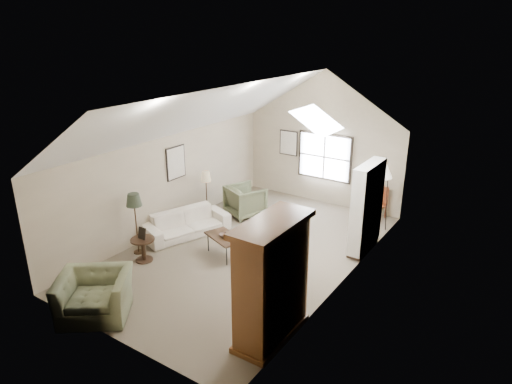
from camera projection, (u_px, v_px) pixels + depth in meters
The scene contains 18 objects.
room_shell at pixel (246, 120), 9.98m from camera, with size 5.01×8.01×4.00m.
window at pixel (325, 157), 13.63m from camera, with size 1.72×0.08×1.42m, color black.
skylight at pixel (318, 119), 10.00m from camera, with size 0.80×1.20×0.52m, color white, non-canonical shape.
wall_art at pixel (231, 153), 12.98m from camera, with size 1.97×3.71×0.88m.
armoire at pixel (272, 281), 7.70m from camera, with size 0.60×1.50×2.20m, color brown.
tv_alcove at pixel (367, 206), 10.72m from camera, with size 0.32×1.30×2.10m, color white.
media_console at pixel (363, 239), 11.03m from camera, with size 0.34×1.18×0.60m, color #382316.
tv_panel at pixel (365, 215), 10.81m from camera, with size 0.05×0.90×0.55m, color black.
sofa at pixel (187, 223), 11.82m from camera, with size 2.21×0.87×0.65m, color beige.
armchair_near at pixel (95, 295), 8.52m from camera, with size 1.28×1.11×0.83m, color #66704F.
armchair_far at pixel (245, 201), 13.02m from camera, with size 0.94×0.97×0.88m, color #576043.
coffee_table at pixel (225, 246), 10.77m from camera, with size 0.99×0.55×0.51m, color #372516.
bowl at pixel (224, 235), 10.67m from camera, with size 0.24×0.24×0.06m, color #322114.
side_table at pixel (144, 250), 10.54m from camera, with size 0.55×0.55×0.55m, color #321D14.
side_chair at pixel (379, 203), 12.80m from camera, with size 0.36×0.36×0.92m, color #652D16.
tripod_lamp at pixel (379, 197), 11.87m from camera, with size 0.55×0.55×1.91m, color white, non-canonical shape.
dark_lamp at pixel (136, 223), 10.73m from camera, with size 0.37×0.37×1.54m, color #272E20, non-canonical shape.
tan_lamp at pixel (207, 194), 12.79m from camera, with size 0.28×0.28×1.39m, color tan, non-canonical shape.
Camera 1 is at (5.66, -8.13, 5.18)m, focal length 32.00 mm.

